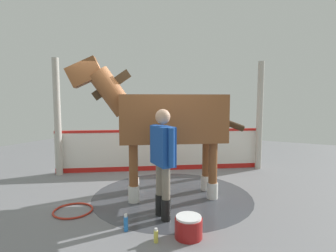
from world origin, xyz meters
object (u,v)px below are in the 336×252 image
horse (166,120)px  bottle_shampoo (156,236)px  handler (163,156)px  hose_coil (73,211)px  wash_bucket (189,227)px  bottle_spray (126,223)px

horse → bottle_shampoo: (0.66, -1.56, -1.38)m
handler → hose_coil: 1.79m
handler → hose_coil: size_ratio=2.63×
horse → wash_bucket: size_ratio=7.69×
horse → bottle_spray: bearing=61.7°
horse → handler: 1.06m
horse → bottle_spray: (0.13, -1.48, -1.35)m
wash_bucket → bottle_spray: wash_bucket is taller
horse → handler: horse is taller
hose_coil → bottle_shampoo: bearing=-7.5°
wash_bucket → bottle_shampoo: wash_bucket is taller
horse → hose_coil: (-1.03, -1.33, -1.45)m
horse → hose_coil: size_ratio=4.44×
wash_bucket → hose_coil: bearing=-177.6°
horse → wash_bucket: (0.98, -1.25, -1.32)m
horse → hose_coil: bearing=18.9°
handler → hose_coil: bearing=145.7°
handler → bottle_spray: 1.10m
handler → bottle_spray: (-0.26, -0.62, -0.87)m
wash_bucket → bottle_spray: bearing=-164.7°
wash_bucket → handler: bearing=146.9°
horse → hose_coil: 2.22m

